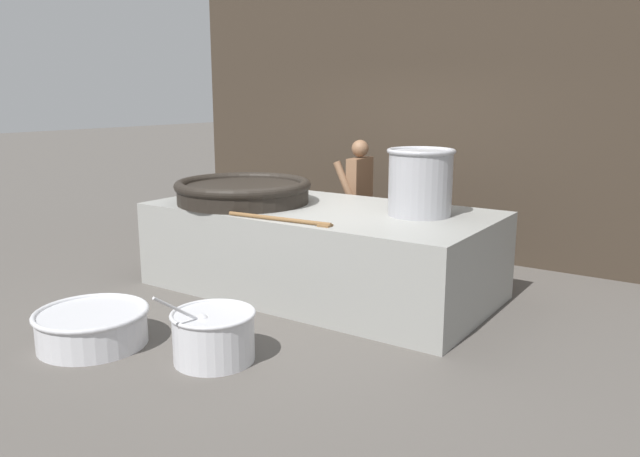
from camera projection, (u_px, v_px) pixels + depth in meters
ground_plane at (320, 290)px, 6.84m from camera, size 60.00×60.00×0.00m
back_wall at (417, 103)px, 8.30m from camera, size 7.21×0.24×3.99m
hearth_platform at (320, 249)px, 6.74m from camera, size 3.66×1.84×0.92m
giant_wok_near at (243, 190)px, 6.91m from camera, size 1.51×1.51×0.26m
stock_pot at (420, 181)px, 6.15m from camera, size 0.67×0.67×0.66m
stirring_paddle at (283, 220)px, 5.91m from camera, size 1.15×0.15×0.04m
cook at (359, 196)px, 7.95m from camera, size 0.37×0.57×1.55m
prep_bowl_vegetables at (214, 334)px, 4.99m from camera, size 0.69×0.89×0.67m
prep_bowl_meat at (92, 325)px, 5.32m from camera, size 0.96×0.96×0.31m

